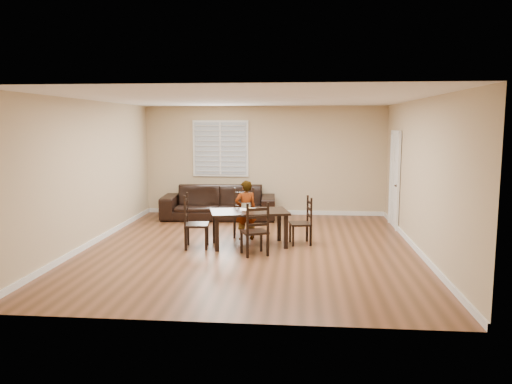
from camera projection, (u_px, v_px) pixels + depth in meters
ground at (250, 248)px, 9.18m from camera, size 7.00×7.00×0.00m
room at (253, 149)px, 9.10m from camera, size 6.04×7.04×2.72m
dining_table at (249, 216)px, 9.26m from camera, size 1.56×1.11×0.66m
chair_near at (244, 214)px, 10.17m from camera, size 0.48×0.45×0.97m
chair_far at (257, 232)px, 8.54m from camera, size 0.55×0.53×0.94m
chair_left at (190, 223)px, 9.12m from camera, size 0.47×0.50×1.00m
chair_right at (306, 222)px, 9.43m from camera, size 0.45×0.47×0.91m
child at (246, 210)px, 9.76m from camera, size 0.50×0.42×1.17m
napkin at (248, 209)px, 9.40m from camera, size 0.35×0.35×0.00m
donut at (249, 208)px, 9.40m from camera, size 0.10×0.10×0.04m
sofa at (219, 202)px, 11.95m from camera, size 2.74×1.20×0.78m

